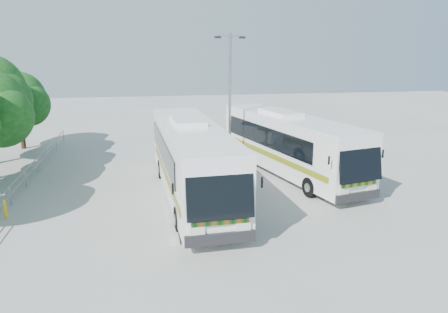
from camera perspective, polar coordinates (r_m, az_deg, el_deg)
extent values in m
plane|color=#A2A29D|center=(23.48, -1.81, -4.88)|extent=(100.00, 100.00, 0.00)
cube|color=#B2B2AD|center=(25.16, -7.68, -3.52)|extent=(0.40, 16.00, 0.15)
cylinder|color=gray|center=(27.68, -24.07, -1.14)|extent=(0.06, 22.00, 0.06)
cylinder|color=gray|center=(27.78, -23.99, -1.93)|extent=(0.06, 22.00, 0.06)
cylinder|color=gray|center=(37.32, -20.48, 2.14)|extent=(0.06, 0.06, 1.00)
sphere|color=#143C10|center=(28.04, -27.11, 4.67)|extent=(3.59, 3.59, 3.59)
sphere|color=#143C10|center=(31.74, -27.26, 6.48)|extent=(4.06, 4.06, 4.06)
cylinder|color=#382314|center=(37.08, -24.88, 3.05)|extent=(0.36, 0.36, 2.77)
sphere|color=#143C10|center=(36.74, -25.28, 6.90)|extent=(4.03, 4.03, 4.03)
sphere|color=#143C10|center=(36.12, -24.25, 6.20)|extent=(3.28, 3.28, 3.28)
sphere|color=#143C10|center=(37.47, -26.06, 7.71)|extent=(3.02, 3.02, 3.02)
cube|color=white|center=(22.49, -4.27, -0.22)|extent=(3.49, 13.47, 3.39)
cube|color=black|center=(16.04, -0.52, -4.49)|extent=(2.58, 0.64, 2.16)
cube|color=black|center=(22.88, -8.04, 1.00)|extent=(0.62, 10.66, 1.22)
cube|color=black|center=(23.28, -1.11, 1.36)|extent=(0.62, 10.66, 1.22)
cube|color=#0B5215|center=(22.17, -7.72, -2.23)|extent=(0.65, 11.55, 0.31)
cylinder|color=black|center=(18.71, -5.92, -8.17)|extent=(0.39, 1.13, 1.11)
cylinder|color=black|center=(19.15, 1.63, -7.56)|extent=(0.39, 1.13, 1.11)
cylinder|color=black|center=(26.38, -8.19, -1.63)|extent=(0.39, 1.13, 1.11)
cylinder|color=black|center=(26.69, -2.82, -1.31)|extent=(0.39, 1.13, 1.11)
cube|color=white|center=(26.86, 8.43, 1.80)|extent=(5.55, 13.02, 3.24)
cube|color=black|center=(21.76, 17.38, -0.49)|extent=(2.49, 1.04, 2.06)
cube|color=black|center=(26.65, 5.27, 2.67)|extent=(2.42, 9.94, 1.17)
cube|color=black|center=(28.03, 10.12, 3.08)|extent=(2.42, 9.94, 1.17)
cube|color=#11510B|center=(26.05, 6.22, 0.11)|extent=(2.60, 10.76, 0.30)
cylinder|color=black|center=(23.25, 11.16, -3.96)|extent=(0.56, 1.11, 1.06)
cylinder|color=black|center=(24.66, 15.78, -3.19)|extent=(0.56, 1.11, 1.06)
cylinder|color=black|center=(29.69, 2.68, 0.21)|extent=(0.56, 1.11, 1.06)
cylinder|color=black|center=(30.80, 6.69, 0.64)|extent=(0.56, 1.11, 1.06)
cylinder|color=#999BA1|center=(27.59, 0.77, 7.01)|extent=(0.21, 0.21, 8.48)
cylinder|color=#999BA1|center=(27.40, 0.80, 15.41)|extent=(1.64, 0.60, 0.08)
cube|color=black|center=(27.00, -0.84, 15.32)|extent=(0.41, 0.30, 0.13)
cube|color=black|center=(27.82, 2.38, 15.27)|extent=(0.41, 0.30, 0.13)
cylinder|color=gold|center=(22.33, -26.66, -6.17)|extent=(0.14, 0.14, 0.93)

